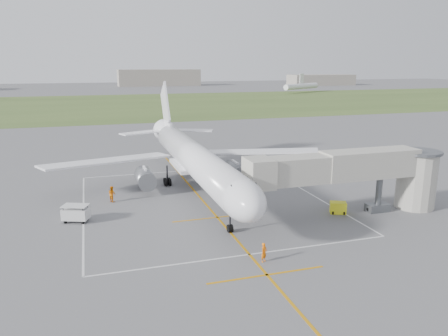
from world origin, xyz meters
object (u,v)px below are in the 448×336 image
object	(u,v)px
jet_bridge	(363,172)
ramp_worker_wing	(112,194)
baggage_cart	(76,213)
gpu_unit	(338,208)
ramp_worker_nose	(264,252)
airliner	(194,158)

from	to	relation	value
jet_bridge	ramp_worker_wing	xyz separation A→B (m)	(-26.36, 12.70, -3.76)
baggage_cart	gpu_unit	bearing A→B (deg)	10.39
jet_bridge	ramp_worker_wing	world-z (taller)	jet_bridge
ramp_worker_nose	baggage_cart	bearing A→B (deg)	105.52
jet_bridge	baggage_cart	xyz separation A→B (m)	(-30.43, 6.69, -3.80)
airliner	baggage_cart	size ratio (longest dim) A/B	15.33
baggage_cart	ramp_worker_wing	world-z (taller)	ramp_worker_wing
gpu_unit	baggage_cart	xyz separation A→B (m)	(-28.05, 5.92, 0.30)
gpu_unit	ramp_worker_nose	distance (m)	15.52
baggage_cart	ramp_worker_nose	size ratio (longest dim) A/B	1.80
gpu_unit	ramp_worker_nose	bearing A→B (deg)	-121.09
gpu_unit	ramp_worker_nose	size ratio (longest dim) A/B	1.21
airliner	jet_bridge	xyz separation A→B (m)	(15.72, -14.25, 0.35)
airliner	gpu_unit	distance (m)	19.34
jet_bridge	ramp_worker_nose	distance (m)	17.57
ramp_worker_nose	gpu_unit	bearing A→B (deg)	4.86
jet_bridge	baggage_cart	distance (m)	31.38
ramp_worker_wing	baggage_cart	bearing A→B (deg)	113.66
gpu_unit	ramp_worker_wing	distance (m)	26.79
ramp_worker_wing	ramp_worker_nose	bearing A→B (deg)	176.22
jet_bridge	ramp_worker_nose	bearing A→B (deg)	-151.42
baggage_cart	airliner	bearing A→B (deg)	49.52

